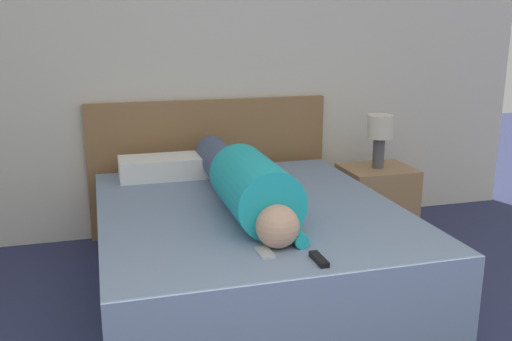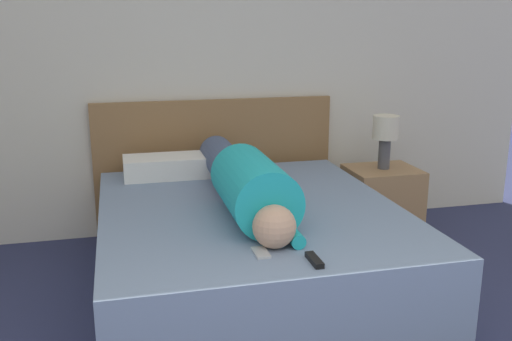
# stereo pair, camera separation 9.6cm
# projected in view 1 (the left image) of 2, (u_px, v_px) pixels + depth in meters

# --- Properties ---
(wall_back) EXTENTS (5.56, 0.06, 2.60)m
(wall_back) POSITION_uv_depth(u_px,v_px,m) (182.00, 59.00, 4.12)
(wall_back) COLOR silver
(wall_back) RESTS_ON ground_plane
(bed) EXTENTS (1.67, 1.96, 0.54)m
(bed) POSITION_uv_depth(u_px,v_px,m) (249.00, 250.00, 3.32)
(bed) COLOR #7589A8
(bed) RESTS_ON ground_plane
(headboard) EXTENTS (1.79, 0.04, 1.01)m
(headboard) POSITION_uv_depth(u_px,v_px,m) (210.00, 166.00, 4.31)
(headboard) COLOR olive
(headboard) RESTS_ON ground_plane
(nightstand) EXTENTS (0.50, 0.43, 0.53)m
(nightstand) POSITION_uv_depth(u_px,v_px,m) (376.00, 202.00, 4.23)
(nightstand) COLOR #A37A51
(nightstand) RESTS_ON ground_plane
(table_lamp) EXTENTS (0.18, 0.18, 0.39)m
(table_lamp) POSITION_uv_depth(u_px,v_px,m) (380.00, 132.00, 4.10)
(table_lamp) COLOR #4C4C51
(table_lamp) RESTS_ON nightstand
(person_lying) EXTENTS (0.35, 1.65, 0.35)m
(person_lying) POSITION_uv_depth(u_px,v_px,m) (244.00, 182.00, 3.21)
(person_lying) COLOR tan
(person_lying) RESTS_ON bed
(pillow_near_headboard) EXTENTS (0.60, 0.29, 0.14)m
(pillow_near_headboard) POSITION_uv_depth(u_px,v_px,m) (165.00, 167.00, 3.86)
(pillow_near_headboard) COLOR white
(pillow_near_headboard) RESTS_ON bed
(tv_remote) EXTENTS (0.04, 0.15, 0.02)m
(tv_remote) POSITION_uv_depth(u_px,v_px,m) (319.00, 259.00, 2.50)
(tv_remote) COLOR black
(tv_remote) RESTS_ON bed
(cell_phone) EXTENTS (0.06, 0.13, 0.01)m
(cell_phone) POSITION_uv_depth(u_px,v_px,m) (265.00, 253.00, 2.59)
(cell_phone) COLOR #B2B7BC
(cell_phone) RESTS_ON bed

